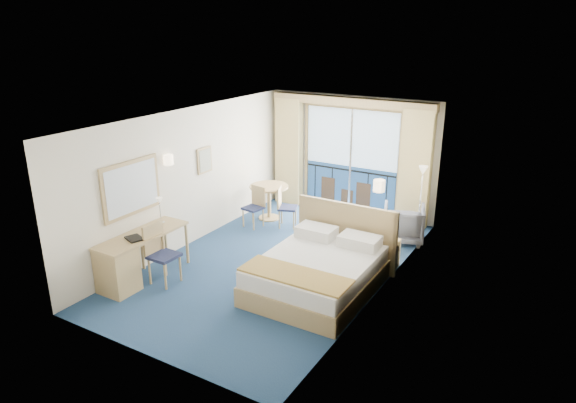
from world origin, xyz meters
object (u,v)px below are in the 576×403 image
(armchair, at_px, (403,223))
(round_table, at_px, (269,194))
(nightstand, at_px, (386,254))
(table_chair_b, at_px, (255,204))
(desk, at_px, (123,264))
(table_chair_a, at_px, (284,204))
(desk_chair, at_px, (160,250))
(bed, at_px, (319,271))
(floor_lamp, at_px, (422,183))

(armchair, distance_m, round_table, 3.04)
(nightstand, xyz_separation_m, table_chair_b, (-3.16, 0.48, 0.23))
(nightstand, height_order, desk, desk)
(round_table, xyz_separation_m, table_chair_a, (0.53, -0.24, -0.08))
(desk_chair, bearing_deg, desk, 144.96)
(nightstand, height_order, table_chair_b, table_chair_b)
(armchair, distance_m, table_chair_a, 2.55)
(nightstand, height_order, table_chair_a, table_chair_a)
(bed, height_order, desk_chair, bed)
(desk, distance_m, desk_chair, 0.62)
(nightstand, xyz_separation_m, round_table, (-3.14, 1.00, 0.33))
(nightstand, xyz_separation_m, desk_chair, (-3.12, -2.47, 0.32))
(nightstand, bearing_deg, round_table, 162.39)
(armchair, xyz_separation_m, desk_chair, (-2.99, -3.80, 0.21))
(nightstand, relative_size, floor_lamp, 0.36)
(desk, bearing_deg, floor_lamp, 53.54)
(bed, relative_size, floor_lamp, 1.53)
(floor_lamp, distance_m, desk_chair, 5.34)
(floor_lamp, relative_size, desk_chair, 1.43)
(floor_lamp, bearing_deg, table_chair_b, -157.69)
(nightstand, relative_size, armchair, 0.64)
(desk, bearing_deg, nightstand, 40.43)
(round_table, bearing_deg, table_chair_a, -23.89)
(floor_lamp, xyz_separation_m, desk, (-3.52, -4.76, -0.68))
(desk, height_order, table_chair_a, table_chair_a)
(bed, xyz_separation_m, table_chair_a, (-1.94, 2.11, 0.17))
(armchair, distance_m, floor_lamp, 0.90)
(nightstand, distance_m, armchair, 1.34)
(bed, xyz_separation_m, table_chair_b, (-2.49, 1.83, 0.16))
(nightstand, distance_m, desk_chair, 3.99)
(desk_chair, xyz_separation_m, round_table, (-0.02, 3.47, 0.01))
(bed, distance_m, table_chair_b, 3.10)
(desk_chair, bearing_deg, table_chair_b, 1.95)
(desk_chair, relative_size, table_chair_b, 1.17)
(bed, bearing_deg, table_chair_a, 132.55)
(bed, xyz_separation_m, nightstand, (0.67, 1.35, -0.07))
(table_chair_a, distance_m, table_chair_b, 0.62)
(table_chair_a, bearing_deg, round_table, 44.50)
(nightstand, bearing_deg, armchair, 95.55)
(desk_chair, bearing_deg, armchair, -37.16)
(round_table, distance_m, table_chair_a, 0.59)
(table_chair_a, relative_size, table_chair_b, 1.02)
(bed, xyz_separation_m, round_table, (-2.47, 2.35, 0.25))
(bed, relative_size, table_chair_b, 2.57)
(desk_chair, bearing_deg, nightstand, -50.56)
(nightstand, height_order, armchair, armchair)
(armchair, height_order, desk_chair, desk_chair)
(desk_chair, bearing_deg, table_chair_a, -7.93)
(bed, distance_m, desk, 3.23)
(armchair, bearing_deg, table_chair_b, -2.60)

